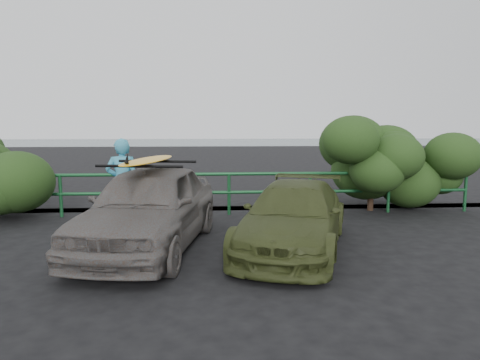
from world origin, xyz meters
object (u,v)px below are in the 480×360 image
object	(u,v)px
guardrail	(188,194)
sedan	(150,207)
surfboard	(148,160)
man	(123,183)
olive_vehicle	(294,217)

from	to	relation	value
guardrail	sedan	bearing A→B (deg)	-100.61
guardrail	sedan	world-z (taller)	sedan
sedan	surfboard	distance (m)	0.83
sedan	man	world-z (taller)	man
guardrail	man	bearing A→B (deg)	-139.70
surfboard	sedan	bearing A→B (deg)	-169.45
sedan	olive_vehicle	size ratio (longest dim) A/B	1.09
sedan	man	bearing A→B (deg)	126.17
olive_vehicle	surfboard	size ratio (longest dim) A/B	1.67
guardrail	surfboard	xyz separation A→B (m)	(-0.52, -2.77, 1.05)
olive_vehicle	man	bearing A→B (deg)	170.24
guardrail	olive_vehicle	distance (m)	3.62
sedan	olive_vehicle	xyz separation A→B (m)	(2.53, -0.24, -0.16)
olive_vehicle	sedan	bearing A→B (deg)	-165.44
guardrail	man	xyz separation A→B (m)	(-1.32, -1.12, 0.43)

